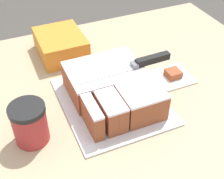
% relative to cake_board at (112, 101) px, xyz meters
% --- Properties ---
extents(cake_board, '(0.30, 0.35, 0.01)m').
position_rel_cake_board_xyz_m(cake_board, '(0.00, 0.00, 0.00)').
color(cake_board, silver).
rests_on(cake_board, countertop).
extents(cake, '(0.23, 0.28, 0.09)m').
position_rel_cake_board_xyz_m(cake, '(0.00, 0.00, 0.05)').
color(cake, '#994C2D').
rests_on(cake, cake_board).
extents(knife, '(0.31, 0.03, 0.02)m').
position_rel_cake_board_xyz_m(knife, '(0.12, 0.02, 0.10)').
color(knife, silver).
rests_on(knife, cake).
extents(coffee_cup, '(0.10, 0.10, 0.12)m').
position_rel_cake_board_xyz_m(coffee_cup, '(-0.26, -0.05, 0.06)').
color(coffee_cup, '#B23333').
rests_on(coffee_cup, countertop).
extents(paper_napkin, '(0.12, 0.12, 0.01)m').
position_rel_cake_board_xyz_m(paper_napkin, '(0.24, 0.03, 0.00)').
color(paper_napkin, white).
rests_on(paper_napkin, countertop).
extents(brownie, '(0.05, 0.05, 0.02)m').
position_rel_cake_board_xyz_m(brownie, '(0.24, 0.03, 0.01)').
color(brownie, '#994C2D').
rests_on(brownie, paper_napkin).
extents(storage_box, '(0.16, 0.20, 0.08)m').
position_rel_cake_board_xyz_m(storage_box, '(-0.07, 0.32, 0.04)').
color(storage_box, orange).
rests_on(storage_box, countertop).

